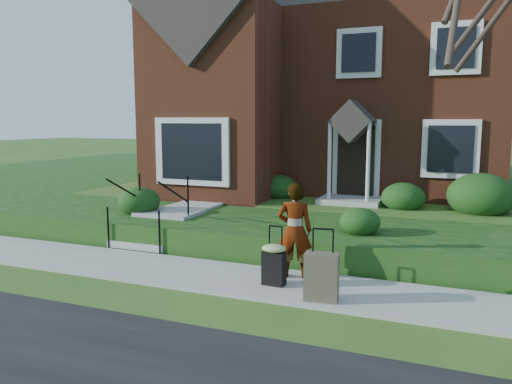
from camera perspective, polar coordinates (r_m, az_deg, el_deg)
The scene contains 10 objects.
ground at distance 9.06m, azimuth -3.88°, elevation -9.94°, with size 120.00×120.00×0.00m, color #2D5119.
sidewalk at distance 9.05m, azimuth -3.88°, elevation -9.70°, with size 60.00×1.60×0.08m, color #9E9B93.
terrace at distance 18.81m, azimuth 22.52°, elevation -0.18°, with size 44.00×20.00×0.60m, color #12390F.
walkway at distance 14.37m, azimuth -4.15°, elevation -0.63°, with size 1.20×6.00×0.06m, color #9E9B93.
main_house at distance 17.97m, azimuth 9.38°, elevation 15.85°, with size 10.40×10.20×9.40m.
front_steps at distance 11.70m, azimuth -10.99°, elevation -3.53°, with size 1.40×2.02×1.50m.
foundation_shrubs at distance 13.17m, azimuth 7.50°, elevation 0.42°, with size 9.79×4.59×1.09m.
woman at distance 8.72m, azimuth 4.45°, elevation -4.39°, with size 0.61×0.40×1.68m, color #999999.
suitcase_black at distance 8.40m, azimuth 2.07°, elevation -8.02°, with size 0.44×0.37×1.01m.
suitcase_olive at distance 7.78m, azimuth 7.50°, elevation -9.57°, with size 0.54×0.34×1.11m.
Camera 1 is at (3.79, -7.74, 2.80)m, focal length 35.00 mm.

